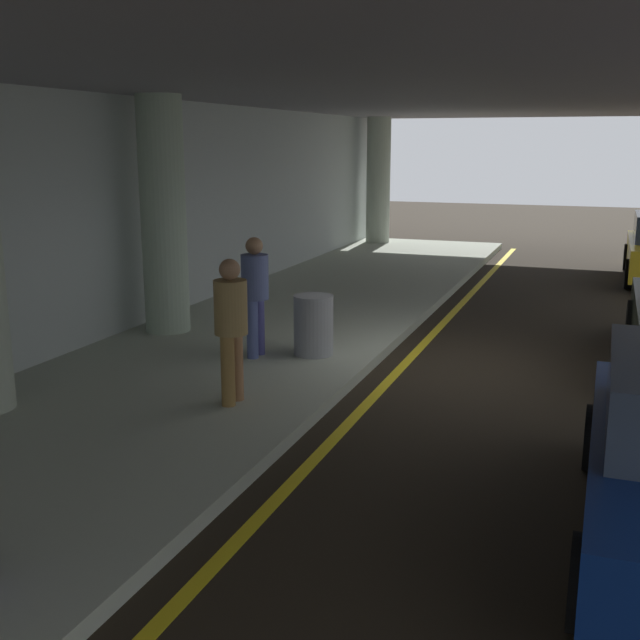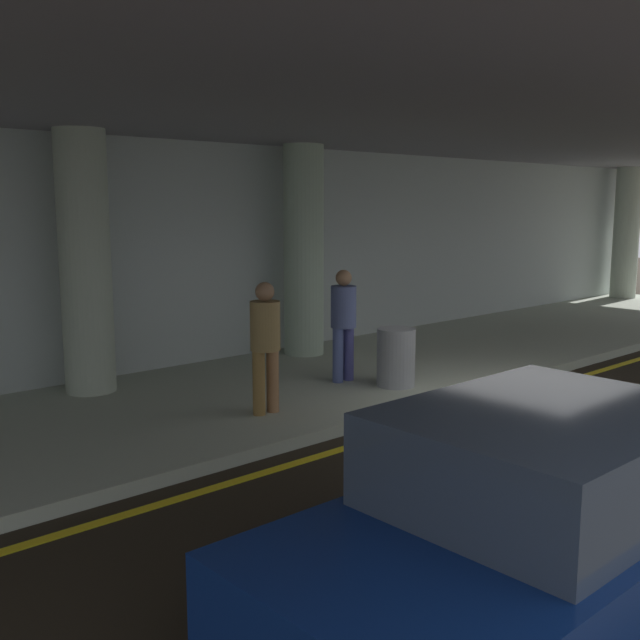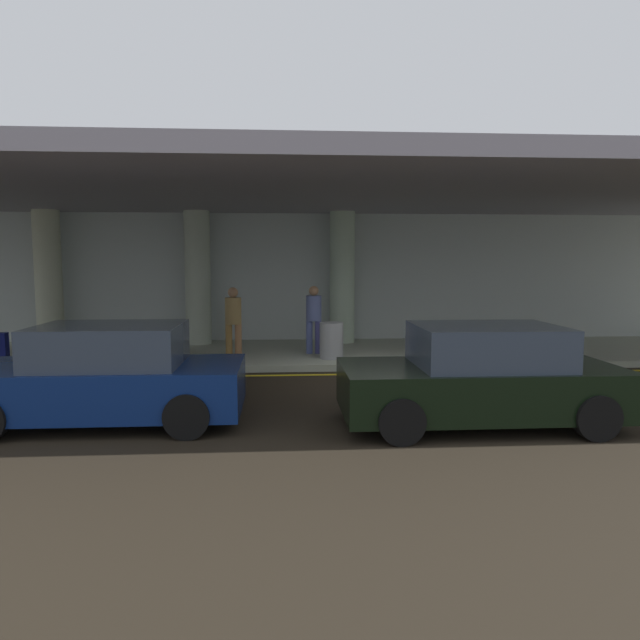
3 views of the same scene
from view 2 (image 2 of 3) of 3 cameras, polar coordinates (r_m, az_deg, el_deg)
The scene contains 12 objects.
ground_plane at distance 10.28m, azimuth 15.71°, elevation -7.12°, with size 60.00×60.00×0.00m, color black.
sidewalk at distance 12.14m, azimuth 3.28°, elevation -3.97°, with size 26.00×4.20×0.15m, color #A5AD99.
lane_stripe_yellow at distance 10.63m, azimuth 12.72°, elevation -6.45°, with size 26.00×0.14×0.01m, color yellow.
support_column_left_mid at distance 10.77m, azimuth -17.69°, elevation 4.21°, with size 0.70×0.70×3.65m, color #9EA994.
support_column_center at distance 12.93m, azimuth -1.27°, elevation 5.35°, with size 0.70×0.70×3.65m, color #A0B49B.
support_column_right_mid at distance 22.64m, azimuth 22.59°, elevation 6.22°, with size 0.70×0.70×3.65m, color #A9B3A0.
ceiling_overhang at distance 11.54m, azimuth 5.27°, elevation 14.70°, with size 28.00×13.20×0.30m, color gray.
terminal_back_wall at distance 13.54m, azimuth -3.44°, elevation 5.18°, with size 26.00×0.30×3.80m, color #A9B2AE.
car_navy at distance 5.15m, azimuth 16.48°, elevation -15.18°, with size 4.10×1.92×1.50m.
traveler_with_luggage at distance 9.28m, azimuth -4.25°, elevation -1.46°, with size 0.38×0.38×1.68m.
person_waiting_for_ride at distance 10.96m, azimuth 1.82°, elevation 0.17°, with size 0.38×0.38×1.68m.
trash_bin_steel at distance 10.82m, azimuth 5.90°, elevation -2.88°, with size 0.56×0.56×0.85m, color gray.
Camera 2 is at (-8.40, -5.23, 2.79)m, focal length 41.40 mm.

